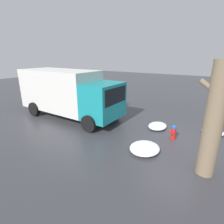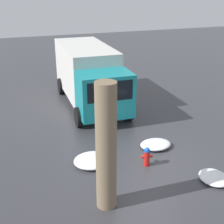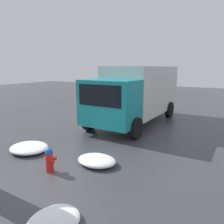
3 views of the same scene
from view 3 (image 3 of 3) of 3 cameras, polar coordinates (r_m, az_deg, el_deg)
name	(u,v)px [view 3 (image 3 of 3)]	position (r m, az deg, el deg)	size (l,w,h in m)	color
ground_plane	(50,172)	(6.65, -15.85, -14.73)	(60.00, 60.00, 0.00)	#38383D
fire_hydrant	(50,159)	(6.50, -16.00, -11.83)	(0.33, 0.42, 0.71)	red
delivery_truck	(137,92)	(11.69, 6.67, 5.23)	(6.97, 2.76, 2.94)	teal
snow_pile_by_hydrant	(53,222)	(4.63, -15.05, -25.96)	(1.07, 0.93, 0.22)	white
snow_pile_curbside	(97,160)	(6.79, -4.00, -12.50)	(0.94, 1.23, 0.26)	white
snow_pile_by_tree	(29,148)	(8.27, -20.83, -8.71)	(1.22, 1.37, 0.27)	white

